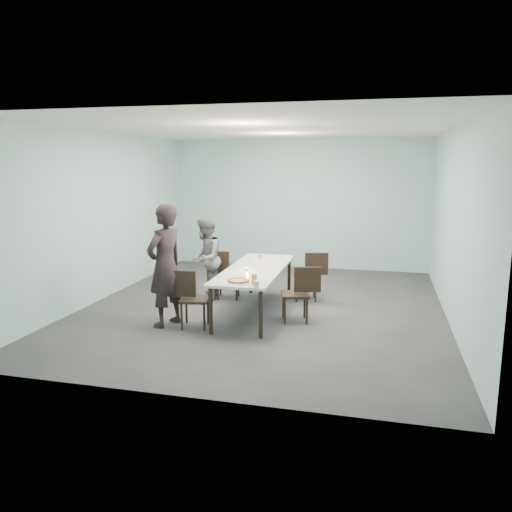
% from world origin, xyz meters
% --- Properties ---
extents(ground, '(7.00, 7.00, 0.00)m').
position_xyz_m(ground, '(0.00, 0.00, 0.00)').
color(ground, '#333335').
rests_on(ground, ground).
extents(room_shell, '(6.02, 7.02, 3.01)m').
position_xyz_m(room_shell, '(0.00, 0.00, 2.03)').
color(room_shell, '#A5CFCE').
rests_on(room_shell, ground).
extents(table, '(0.94, 2.61, 0.75)m').
position_xyz_m(table, '(-0.08, -0.33, 0.69)').
color(table, white).
rests_on(table, ground).
extents(chair_near_left, '(0.64, 0.49, 0.87)m').
position_xyz_m(chair_near_left, '(-0.85, -1.31, 0.50)').
color(chair_near_left, black).
rests_on(chair_near_left, ground).
extents(chair_far_left, '(0.64, 0.49, 0.87)m').
position_xyz_m(chair_far_left, '(-0.85, 0.40, 0.50)').
color(chair_far_left, black).
rests_on(chair_far_left, ground).
extents(chair_near_right, '(0.65, 0.51, 0.87)m').
position_xyz_m(chair_near_right, '(0.73, -0.63, 0.50)').
color(chair_near_right, black).
rests_on(chair_near_right, ground).
extents(chair_far_right, '(0.64, 0.50, 0.87)m').
position_xyz_m(chair_far_right, '(0.71, 0.65, 0.50)').
color(chair_far_right, black).
rests_on(chair_far_right, ground).
extents(diner_near, '(0.65, 0.79, 1.87)m').
position_xyz_m(diner_near, '(-1.22, -1.32, 0.93)').
color(diner_near, black).
rests_on(diner_near, ground).
extents(diner_far, '(0.67, 0.80, 1.51)m').
position_xyz_m(diner_far, '(-1.14, 0.23, 0.75)').
color(diner_far, slate).
rests_on(diner_far, ground).
extents(pizza, '(0.34, 0.34, 0.04)m').
position_xyz_m(pizza, '(-0.07, -1.34, 0.77)').
color(pizza, white).
rests_on(pizza, table).
extents(side_plate, '(0.18, 0.18, 0.01)m').
position_xyz_m(side_plate, '(0.08, -0.98, 0.76)').
color(side_plate, white).
rests_on(side_plate, table).
extents(beer_glass, '(0.08, 0.08, 0.15)m').
position_xyz_m(beer_glass, '(0.19, -1.42, 0.82)').
color(beer_glass, gold).
rests_on(beer_glass, table).
extents(water_tumbler, '(0.08, 0.08, 0.09)m').
position_xyz_m(water_tumbler, '(0.26, -1.57, 0.80)').
color(water_tumbler, silver).
rests_on(water_tumbler, table).
extents(tealight, '(0.06, 0.06, 0.05)m').
position_xyz_m(tealight, '(-0.15, -0.53, 0.77)').
color(tealight, silver).
rests_on(tealight, table).
extents(amber_tumbler, '(0.07, 0.07, 0.08)m').
position_xyz_m(amber_tumbler, '(-0.18, 0.45, 0.79)').
color(amber_tumbler, gold).
rests_on(amber_tumbler, table).
extents(menu, '(0.30, 0.22, 0.01)m').
position_xyz_m(menu, '(-0.20, 0.46, 0.75)').
color(menu, silver).
rests_on(menu, table).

